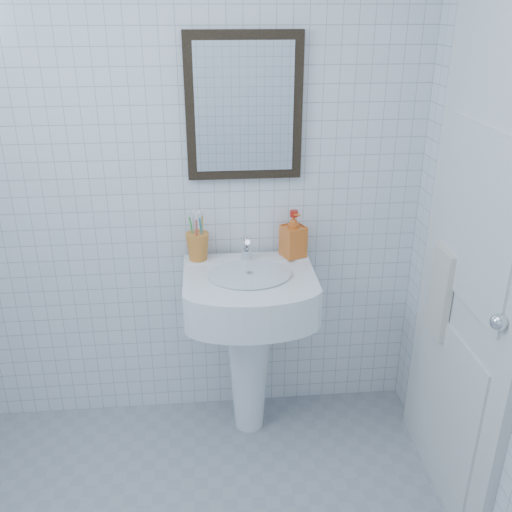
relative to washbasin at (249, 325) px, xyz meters
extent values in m
cube|color=white|center=(-0.27, 0.21, 0.66)|extent=(2.20, 0.02, 2.50)
cone|color=white|center=(0.00, 0.02, -0.23)|extent=(0.23, 0.23, 0.72)
cube|color=white|center=(0.00, -0.03, 0.19)|extent=(0.58, 0.41, 0.17)
cube|color=white|center=(0.00, 0.13, 0.27)|extent=(0.58, 0.10, 0.03)
cylinder|color=silver|center=(0.00, -0.06, 0.29)|extent=(0.36, 0.36, 0.01)
cylinder|color=silver|center=(0.00, 0.11, 0.31)|extent=(0.05, 0.05, 0.05)
cylinder|color=silver|center=(0.00, 0.09, 0.36)|extent=(0.02, 0.09, 0.07)
cylinder|color=silver|center=(0.00, 0.13, 0.35)|extent=(0.03, 0.05, 0.09)
imported|color=#E64816|center=(0.22, 0.13, 0.39)|extent=(0.13, 0.13, 0.22)
cube|color=black|center=(0.00, 0.20, 0.96)|extent=(0.50, 0.04, 0.62)
cube|color=white|center=(0.00, 0.18, 0.96)|extent=(0.42, 0.00, 0.54)
cube|color=silver|center=(0.81, -0.44, 0.41)|extent=(0.04, 0.80, 2.00)
torus|color=silver|center=(0.79, -0.28, 0.46)|extent=(0.01, 0.18, 0.18)
cube|color=beige|center=(0.77, -0.28, 0.28)|extent=(0.03, 0.16, 0.38)
camera|label=1|loc=(-0.18, -2.27, 1.36)|focal=40.00mm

